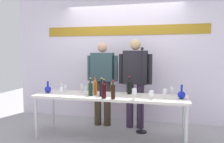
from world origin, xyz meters
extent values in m
plane|color=#A09CA1|center=(0.00, 0.00, 0.00)|extent=(10.00, 10.00, 0.00)
cube|color=silver|center=(0.00, 1.23, 1.50)|extent=(5.02, 0.10, 3.00)
cube|color=#B08120|center=(0.00, 1.17, 1.95)|extent=(3.51, 0.01, 0.20)
cube|color=silver|center=(0.00, 0.00, 0.74)|extent=(2.58, 0.70, 0.04)
cylinder|color=silver|center=(-1.23, -0.30, 0.36)|extent=(0.05, 0.05, 0.72)
cylinder|color=silver|center=(1.23, -0.30, 0.36)|extent=(0.05, 0.05, 0.72)
cylinder|color=silver|center=(-1.23, 0.30, 0.36)|extent=(0.05, 0.05, 0.72)
cylinder|color=silver|center=(1.23, 0.30, 0.36)|extent=(0.05, 0.05, 0.72)
sphere|color=#1C24C0|center=(-1.15, -0.02, 0.82)|extent=(0.12, 0.12, 0.12)
cylinder|color=#1C24C0|center=(-1.15, -0.02, 0.92)|extent=(0.04, 0.04, 0.10)
sphere|color=#1221B0|center=(1.16, -0.02, 0.82)|extent=(0.12, 0.12, 0.12)
cylinder|color=#1221B0|center=(1.16, -0.02, 0.92)|extent=(0.03, 0.03, 0.11)
cylinder|color=#3B3021|center=(-0.43, 0.69, 0.46)|extent=(0.14, 0.14, 0.91)
cylinder|color=#3B3021|center=(-0.23, 0.69, 0.46)|extent=(0.14, 0.14, 0.91)
cube|color=#2F484D|center=(-0.33, 0.69, 1.19)|extent=(0.44, 0.22, 0.56)
cylinder|color=#2F484D|center=(-0.60, 0.69, 1.17)|extent=(0.09, 0.09, 0.51)
cylinder|color=#2F484D|center=(-0.06, 0.69, 1.17)|extent=(0.09, 0.09, 0.51)
sphere|color=tan|center=(-0.33, 0.69, 1.58)|extent=(0.19, 0.19, 0.19)
cylinder|color=#35243D|center=(0.23, 0.69, 0.44)|extent=(0.14, 0.14, 0.87)
cylinder|color=#35243D|center=(0.44, 0.69, 0.44)|extent=(0.14, 0.14, 0.87)
cube|color=#232127|center=(0.33, 0.69, 1.20)|extent=(0.46, 0.22, 0.65)
cylinder|color=#232127|center=(0.05, 0.69, 1.16)|extent=(0.09, 0.09, 0.58)
cylinder|color=#232127|center=(0.61, 0.69, 1.16)|extent=(0.09, 0.09, 0.58)
sphere|color=tan|center=(0.33, 0.69, 1.63)|extent=(0.20, 0.20, 0.20)
cylinder|color=black|center=(-0.11, -0.10, 0.86)|extent=(0.07, 0.07, 0.21)
cone|color=black|center=(-0.11, -0.10, 0.98)|extent=(0.07, 0.07, 0.03)
cylinder|color=black|center=(-0.11, -0.10, 1.01)|extent=(0.03, 0.03, 0.08)
cylinder|color=gold|center=(-0.11, -0.10, 1.05)|extent=(0.03, 0.03, 0.02)
cylinder|color=#132E21|center=(-0.30, -0.12, 0.86)|extent=(0.07, 0.07, 0.21)
cone|color=#132E21|center=(-0.30, -0.12, 0.98)|extent=(0.07, 0.07, 0.03)
cylinder|color=#132E21|center=(-0.30, -0.12, 1.01)|extent=(0.03, 0.03, 0.08)
cylinder|color=gold|center=(-0.30, -0.12, 1.05)|extent=(0.03, 0.03, 0.02)
cylinder|color=black|center=(-0.03, -0.28, 0.87)|extent=(0.08, 0.08, 0.22)
cone|color=black|center=(-0.03, -0.28, 0.99)|extent=(0.08, 0.08, 0.03)
cylinder|color=black|center=(-0.03, -0.28, 1.02)|extent=(0.02, 0.02, 0.07)
cylinder|color=gold|center=(-0.03, -0.28, 1.06)|extent=(0.03, 0.03, 0.02)
cylinder|color=black|center=(0.30, 0.19, 0.87)|extent=(0.07, 0.07, 0.22)
cone|color=black|center=(0.30, 0.19, 0.99)|extent=(0.07, 0.07, 0.03)
cylinder|color=black|center=(0.30, 0.19, 1.02)|extent=(0.03, 0.03, 0.07)
cylinder|color=#A91520|center=(0.30, 0.19, 1.06)|extent=(0.03, 0.03, 0.02)
cylinder|color=black|center=(0.13, -0.29, 0.87)|extent=(0.07, 0.07, 0.22)
cone|color=black|center=(0.13, -0.29, 0.99)|extent=(0.07, 0.07, 0.03)
cylinder|color=black|center=(0.13, -0.29, 1.01)|extent=(0.02, 0.02, 0.06)
cylinder|color=red|center=(0.13, -0.29, 1.05)|extent=(0.03, 0.03, 0.02)
cylinder|color=#D6601F|center=(-0.26, 0.00, 0.87)|extent=(0.07, 0.07, 0.23)
cone|color=#D6601F|center=(-0.26, 0.00, 1.00)|extent=(0.07, 0.07, 0.03)
cylinder|color=#D6601F|center=(-0.26, 0.00, 1.02)|extent=(0.02, 0.02, 0.06)
cylinder|color=#AA2220|center=(-0.26, 0.00, 1.05)|extent=(0.03, 0.03, 0.02)
cylinder|color=white|center=(-0.87, 0.10, 0.76)|extent=(0.06, 0.06, 0.00)
cylinder|color=white|center=(-0.87, 0.10, 0.79)|extent=(0.01, 0.01, 0.07)
cylinder|color=white|center=(-0.87, 0.10, 0.86)|extent=(0.06, 0.06, 0.07)
cylinder|color=white|center=(-0.97, 0.16, 0.76)|extent=(0.06, 0.06, 0.00)
cylinder|color=white|center=(-0.97, 0.16, 0.79)|extent=(0.01, 0.01, 0.07)
cylinder|color=white|center=(-0.97, 0.16, 0.87)|extent=(0.06, 0.06, 0.08)
cylinder|color=white|center=(-0.76, -0.28, 0.76)|extent=(0.06, 0.06, 0.00)
cylinder|color=white|center=(-0.76, -0.28, 0.79)|extent=(0.01, 0.01, 0.07)
cylinder|color=white|center=(-0.76, -0.28, 0.86)|extent=(0.06, 0.06, 0.07)
cylinder|color=white|center=(-0.55, 0.13, 0.76)|extent=(0.06, 0.06, 0.00)
cylinder|color=white|center=(-0.55, 0.13, 0.79)|extent=(0.01, 0.01, 0.07)
cylinder|color=white|center=(-0.55, 0.13, 0.87)|extent=(0.06, 0.06, 0.08)
cylinder|color=white|center=(-0.43, 0.01, 0.76)|extent=(0.05, 0.05, 0.00)
cylinder|color=white|center=(-0.43, 0.01, 0.79)|extent=(0.01, 0.01, 0.07)
cylinder|color=white|center=(-0.43, 0.01, 0.87)|extent=(0.07, 0.07, 0.07)
cylinder|color=white|center=(0.71, -0.17, 0.76)|extent=(0.05, 0.05, 0.00)
cylinder|color=white|center=(0.71, -0.17, 0.79)|extent=(0.01, 0.01, 0.06)
cylinder|color=white|center=(0.71, -0.17, 0.86)|extent=(0.07, 0.07, 0.07)
cylinder|color=white|center=(0.91, -0.01, 0.76)|extent=(0.06, 0.06, 0.00)
cylinder|color=white|center=(0.91, -0.01, 0.79)|extent=(0.01, 0.01, 0.06)
cylinder|color=white|center=(0.91, -0.01, 0.86)|extent=(0.06, 0.06, 0.09)
cylinder|color=white|center=(0.45, -0.23, 0.76)|extent=(0.05, 0.05, 0.00)
cylinder|color=white|center=(0.45, -0.23, 0.79)|extent=(0.01, 0.01, 0.07)
cylinder|color=white|center=(0.45, -0.23, 0.87)|extent=(0.07, 0.07, 0.09)
cylinder|color=white|center=(1.03, 0.26, 0.76)|extent=(0.06, 0.06, 0.00)
cylinder|color=white|center=(1.03, 0.26, 0.79)|extent=(0.01, 0.01, 0.07)
cylinder|color=white|center=(1.03, 0.26, 0.86)|extent=(0.06, 0.06, 0.07)
cylinder|color=black|center=(0.49, 0.45, 0.01)|extent=(0.20, 0.20, 0.02)
cylinder|color=black|center=(0.49, 0.45, 0.76)|extent=(0.02, 0.02, 1.52)
sphere|color=#232328|center=(0.49, 0.45, 1.55)|extent=(0.06, 0.06, 0.06)
camera|label=1|loc=(0.97, -3.76, 1.48)|focal=37.15mm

